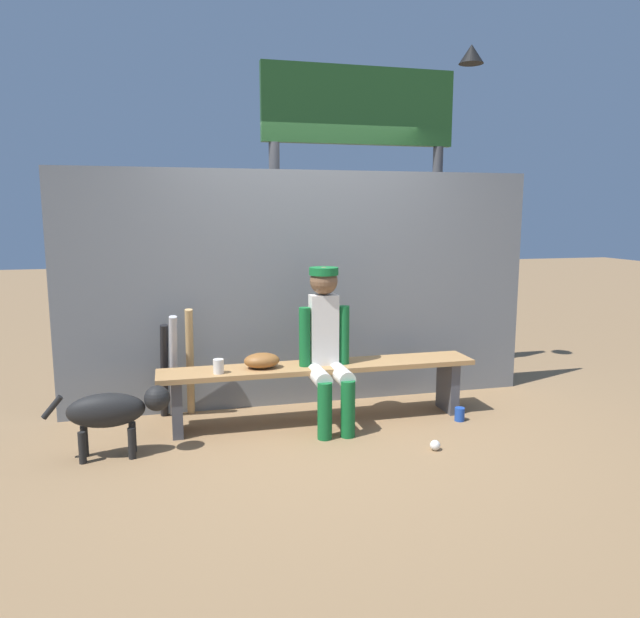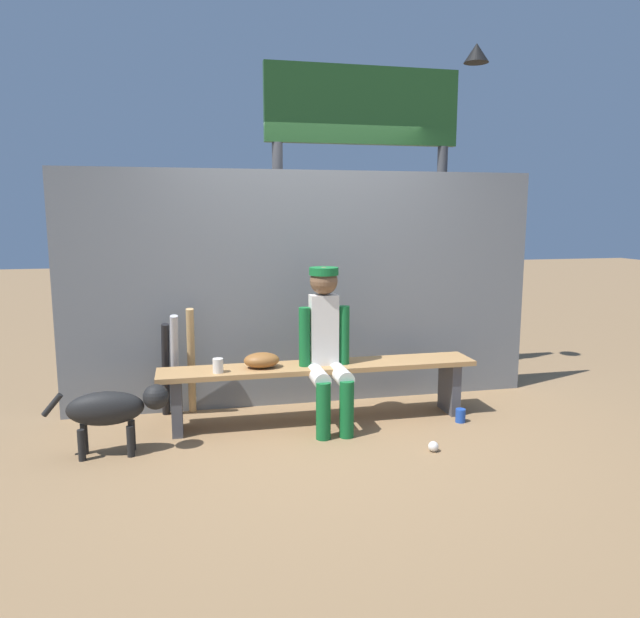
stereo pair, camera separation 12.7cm
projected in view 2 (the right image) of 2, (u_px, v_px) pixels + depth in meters
The scene contains 13 objects.
ground_plane at pixel (320, 421), 4.87m from camera, with size 30.00×30.00×0.00m, color olive.
chainlink_fence at pixel (307, 289), 5.20m from camera, with size 4.14×0.03×2.04m, color slate.
dugout_bench at pixel (320, 377), 4.81m from camera, with size 2.55×0.36×0.48m.
player_seated at pixel (327, 342), 4.66m from camera, with size 0.41×0.55×1.26m.
baseball_glove at pixel (262, 360), 4.68m from camera, with size 0.28×0.20×0.12m, color brown.
bat_wood_tan at pixel (191, 361), 4.97m from camera, with size 0.06×0.06×0.92m, color tan.
bat_aluminum_silver at pixel (175, 366), 4.89m from camera, with size 0.06×0.06×0.89m, color #B7B7BC.
bat_aluminum_black at pixel (166, 370), 4.91m from camera, with size 0.06×0.06×0.80m, color black.
baseball at pixel (433, 446), 4.25m from camera, with size 0.07×0.07×0.07m, color white.
cup_on_ground at pixel (460, 416), 4.84m from camera, with size 0.08×0.08×0.11m, color #1E47AD.
cup_on_bench at pixel (218, 366), 4.54m from camera, with size 0.08×0.08×0.11m, color silver.
scoreboard at pixel (370, 149), 5.74m from camera, with size 2.16×0.27×3.28m.
dog at pixel (114, 408), 4.15m from camera, with size 0.84×0.20×0.49m.
Camera 2 is at (-1.02, -4.55, 1.68)m, focal length 33.60 mm.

